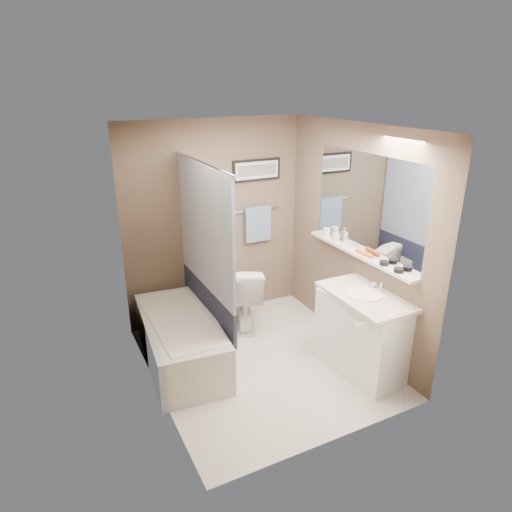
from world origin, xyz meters
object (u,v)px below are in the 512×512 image
candle_bowl_near (399,270)px  candle_bowl_far (384,263)px  bathtub (181,341)px  soap_bottle (336,235)px  toilet (242,295)px  vanity (363,334)px  hair_brush_front (364,253)px  glass_jar (327,232)px

candle_bowl_near → candle_bowl_far: size_ratio=1.00×
bathtub → soap_bottle: 2.02m
toilet → candle_bowl_far: size_ratio=8.74×
vanity → hair_brush_front: (0.19, 0.30, 0.74)m
toilet → candle_bowl_far: 1.78m
candle_bowl_near → soap_bottle: (0.00, 0.98, 0.05)m
bathtub → candle_bowl_near: candle_bowl_near is taller
toilet → glass_jar: (0.87, -0.41, 0.77)m
vanity → bathtub: bearing=142.7°
bathtub → glass_jar: (1.79, 0.02, 0.92)m
bathtub → candle_bowl_far: candle_bowl_far is taller
hair_brush_front → candle_bowl_near: bearing=-90.0°
candle_bowl_near → glass_jar: bearing=90.0°
soap_bottle → candle_bowl_near: bearing=-90.0°
bathtub → hair_brush_front: (1.79, -0.64, 0.89)m
bathtub → soap_bottle: (1.79, -0.16, 0.93)m
hair_brush_front → soap_bottle: 0.49m
vanity → glass_jar: bearing=72.2°
bathtub → candle_bowl_near: (1.79, -1.13, 0.89)m
toilet → bathtub: bearing=45.2°
hair_brush_front → vanity: bearing=-121.8°
candle_bowl_near → candle_bowl_far: (0.00, 0.20, 0.00)m
candle_bowl_near → hair_brush_front: 0.49m
hair_brush_front → glass_jar: bearing=90.0°
vanity → glass_jar: 1.24m
vanity → hair_brush_front: 0.82m
hair_brush_front → soap_bottle: soap_bottle is taller
toilet → candle_bowl_far: candle_bowl_far is taller
soap_bottle → toilet: bearing=146.1°
vanity → soap_bottle: size_ratio=6.58×
candle_bowl_far → candle_bowl_near: bearing=-90.0°
candle_bowl_near → glass_jar: glass_jar is taller
candle_bowl_near → hair_brush_front: hair_brush_front is taller
toilet → soap_bottle: soap_bottle is taller
toilet → glass_jar: size_ratio=7.87×
candle_bowl_far → hair_brush_front: bearing=90.0°
hair_brush_front → glass_jar: (0.00, 0.66, 0.03)m
vanity → soap_bottle: bearing=69.9°
candle_bowl_far → hair_brush_front: hair_brush_front is taller
bathtub → vanity: size_ratio=1.67×
glass_jar → vanity: bearing=-100.9°
glass_jar → soap_bottle: size_ratio=0.73×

